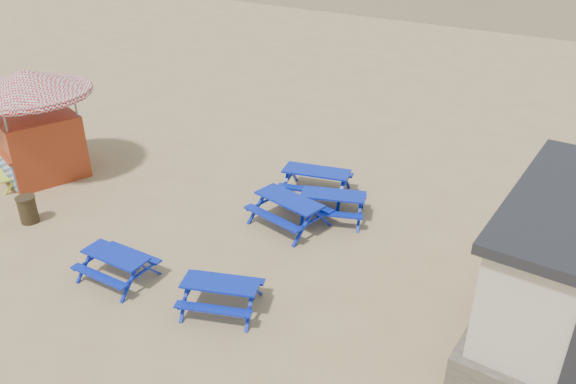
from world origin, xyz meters
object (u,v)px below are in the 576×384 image
Objects in this scene: picnic_table_blue_a at (289,212)px; picnic_table_blue_b at (316,183)px; picnic_table_yellow at (19,168)px; litter_bin at (28,209)px; ice_cream_kiosk at (32,111)px.

picnic_table_blue_b is at bearing 108.14° from picnic_table_blue_a.
picnic_table_blue_b is (-0.32, 1.91, 0.00)m from picnic_table_blue_a.
litter_bin is (2.65, -1.41, 0.01)m from picnic_table_yellow.
litter_bin reaches higher than picnic_table_yellow.
picnic_table_yellow is 2.83× the size of litter_bin.
picnic_table_yellow is at bearing 151.99° from litter_bin.
picnic_table_blue_a is at bearing 33.23° from litter_bin.
ice_cream_kiosk reaches higher than litter_bin.
picnic_table_yellow is 3.00m from litter_bin.
ice_cream_kiosk is 3.61m from litter_bin.
litter_bin is at bearing -11.53° from picnic_table_yellow.
picnic_table_blue_a is at bearing -97.06° from picnic_table_blue_b.
ice_cream_kiosk is 6.21× the size of litter_bin.
picnic_table_blue_b reaches higher than litter_bin.
picnic_table_blue_a is 1.93m from picnic_table_blue_b.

